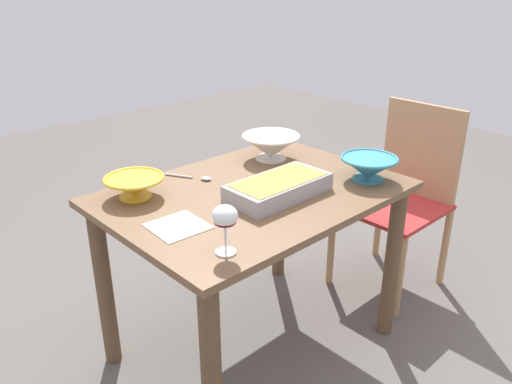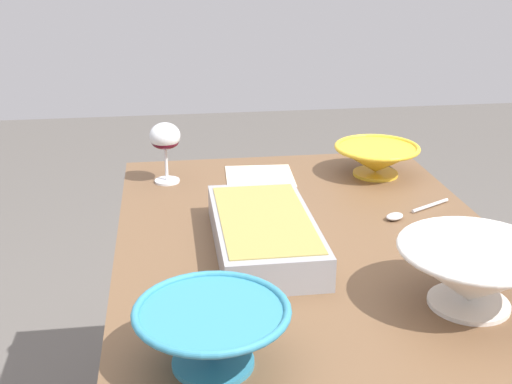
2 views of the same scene
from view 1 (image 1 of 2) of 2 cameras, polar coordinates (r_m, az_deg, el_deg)
name	(u,v)px [view 1 (image 1 of 2)]	position (r m, az deg, el deg)	size (l,w,h in m)	color
ground_plane	(254,344)	(2.37, -0.22, -16.54)	(8.00, 8.00, 0.00)	#5B5651
dining_table	(254,221)	(2.03, -0.24, -3.29)	(1.12, 0.81, 0.74)	brown
chair	(404,191)	(2.69, 16.14, 0.15)	(0.46, 0.44, 0.92)	#B22D2D
wine_glass	(225,219)	(1.49, -3.47, -3.00)	(0.08, 0.08, 0.16)	white
casserole_dish	(279,187)	(1.91, 2.52, 0.59)	(0.40, 0.20, 0.07)	#99999E
mixing_bowl	(134,186)	(1.95, -13.36, 0.70)	(0.22, 0.22, 0.08)	yellow
small_bowl	(369,167)	(2.10, 12.42, 2.71)	(0.23, 0.23, 0.10)	teal
serving_bowl	(271,146)	(2.29, 1.67, 5.15)	(0.26, 0.26, 0.11)	white
serving_spoon	(198,178)	(2.09, -6.48, 1.60)	(0.11, 0.19, 0.01)	silver
napkin	(178,226)	(1.72, -8.69, -3.77)	(0.18, 0.18, 0.00)	beige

